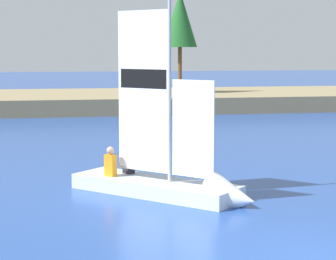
# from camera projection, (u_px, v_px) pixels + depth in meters

# --- Properties ---
(shore_bank) EXTENTS (80.00, 10.39, 0.96)m
(shore_bank) POSITION_uv_depth(u_px,v_px,m) (125.00, 100.00, 40.57)
(shore_bank) COLOR #897A56
(shore_bank) RESTS_ON ground
(shoreline_tree_centre) EXTENTS (2.19, 2.19, 6.47)m
(shoreline_tree_centre) POSITION_uv_depth(u_px,v_px,m) (180.00, 19.00, 40.16)
(shoreline_tree_centre) COLOR brown
(shoreline_tree_centre) RESTS_ON shore_bank
(sailboat) EXTENTS (4.54, 4.49, 5.78)m
(sailboat) POSITION_uv_depth(u_px,v_px,m) (182.00, 183.00, 15.82)
(sailboat) COLOR silver
(sailboat) RESTS_ON ground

